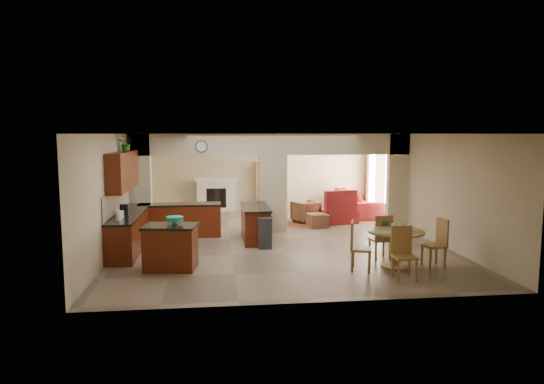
{
  "coord_description": "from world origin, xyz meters",
  "views": [
    {
      "loc": [
        -1.64,
        -12.67,
        2.8
      ],
      "look_at": [
        -0.1,
        0.3,
        1.23
      ],
      "focal_mm": 32.0,
      "sensor_mm": 36.0,
      "label": 1
    }
  ],
  "objects": [
    {
      "name": "partition_right_pier",
      "position": [
        3.7,
        1.0,
        1.4
      ],
      "size": [
        0.6,
        0.25,
        2.8
      ],
      "primitive_type": "cube",
      "color": "beige",
      "rests_on": "floor"
    },
    {
      "name": "fireplace",
      "position": [
        -1.6,
        4.83,
        0.61
      ],
      "size": [
        1.6,
        0.35,
        1.2
      ],
      "color": "white",
      "rests_on": "floor"
    },
    {
      "name": "fruit_bowl",
      "position": [
        2.11,
        -3.21,
        0.88
      ],
      "size": [
        0.31,
        0.31,
        0.17
      ],
      "primitive_type": "cylinder",
      "color": "#79A423",
      "rests_on": "dining_table"
    },
    {
      "name": "drape_a_left",
      "position": [
        3.93,
        1.7,
        1.2
      ],
      "size": [
        0.1,
        0.28,
        2.3
      ],
      "primitive_type": "cube",
      "color": "#3C1F18",
      "rests_on": "wall_right"
    },
    {
      "name": "rug",
      "position": [
        1.2,
        2.1,
        0.01
      ],
      "size": [
        1.6,
        1.3,
        0.01
      ],
      "primitive_type": "cube",
      "color": "brown",
      "rests_on": "floor"
    },
    {
      "name": "window_b",
      "position": [
        3.97,
        4.0,
        1.2
      ],
      "size": [
        0.02,
        0.9,
        1.9
      ],
      "primitive_type": "cube",
      "color": "white",
      "rests_on": "wall_right"
    },
    {
      "name": "partition_header",
      "position": [
        0.0,
        1.0,
        2.5
      ],
      "size": [
        8.0,
        0.25,
        0.6
      ],
      "primitive_type": "cube",
      "color": "beige",
      "rests_on": "partition_center_pier"
    },
    {
      "name": "chaise",
      "position": [
        2.2,
        2.09,
        0.21
      ],
      "size": [
        1.25,
        1.11,
        0.43
      ],
      "primitive_type": "cube",
      "rotation": [
        0.0,
        0.0,
        0.25
      ],
      "color": "maroon",
      "rests_on": "floor"
    },
    {
      "name": "wall_clock",
      "position": [
        -2.0,
        0.85,
        2.45
      ],
      "size": [
        0.34,
        0.03,
        0.34
      ],
      "primitive_type": "cylinder",
      "rotation": [
        1.57,
        0.0,
        0.0
      ],
      "color": "#522D1B",
      "rests_on": "partition_header"
    },
    {
      "name": "peninsula",
      "position": [
        -0.6,
        -0.11,
        0.46
      ],
      "size": [
        0.7,
        1.85,
        0.91
      ],
      "color": "#451708",
      "rests_on": "floor"
    },
    {
      "name": "shelving_unit",
      "position": [
        0.35,
        4.82,
        0.9
      ],
      "size": [
        1.0,
        0.32,
        1.8
      ],
      "primitive_type": "cube",
      "color": "olive",
      "rests_on": "floor"
    },
    {
      "name": "chair_west",
      "position": [
        1.24,
        -3.21,
        0.55
      ],
      "size": [
        0.54,
        0.54,
        1.02
      ],
      "rotation": [
        0.0,
        0.0,
        1.23
      ],
      "color": "olive",
      "rests_on": "floor"
    },
    {
      "name": "wall_back",
      "position": [
        0.0,
        5.0,
        1.4
      ],
      "size": [
        8.0,
        0.0,
        8.0
      ],
      "primitive_type": "plane",
      "rotation": [
        1.57,
        0.0,
        0.0
      ],
      "color": "beige",
      "rests_on": "floor"
    },
    {
      "name": "kitchen_island",
      "position": [
        -2.57,
        -2.67,
        0.47
      ],
      "size": [
        1.17,
        0.91,
        0.93
      ],
      "rotation": [
        0.0,
        0.0,
        -0.14
      ],
      "color": "#451708",
      "rests_on": "floor"
    },
    {
      "name": "wall_left",
      "position": [
        -4.0,
        0.0,
        1.4
      ],
      "size": [
        0.0,
        10.0,
        10.0
      ],
      "primitive_type": "plane",
      "rotation": [
        1.57,
        0.0,
        1.57
      ],
      "color": "beige",
      "rests_on": "floor"
    },
    {
      "name": "chair_east",
      "position": [
        3.02,
        -3.11,
        0.55
      ],
      "size": [
        0.46,
        0.46,
        1.02
      ],
      "rotation": [
        0.0,
        0.0,
        4.82
      ],
      "color": "olive",
      "rests_on": "floor"
    },
    {
      "name": "wall_front",
      "position": [
        0.0,
        -5.0,
        1.4
      ],
      "size": [
        8.0,
        0.0,
        8.0
      ],
      "primitive_type": "plane",
      "rotation": [
        -1.57,
        0.0,
        0.0
      ],
      "color": "beige",
      "rests_on": "floor"
    },
    {
      "name": "trash_can",
      "position": [
        -0.44,
        -1.07,
        0.35
      ],
      "size": [
        0.36,
        0.31,
        0.7
      ],
      "primitive_type": "cube",
      "rotation": [
        0.0,
        0.0,
        -0.09
      ],
      "color": "#2A2B2D",
      "rests_on": "floor"
    },
    {
      "name": "chair_north",
      "position": [
        2.02,
        -2.48,
        0.55
      ],
      "size": [
        0.46,
        0.46,
        1.02
      ],
      "rotation": [
        0.0,
        0.0,
        3.24
      ],
      "color": "olive",
      "rests_on": "floor"
    },
    {
      "name": "ceiling",
      "position": [
        0.0,
        0.0,
        2.8
      ],
      "size": [
        10.0,
        10.0,
        0.0
      ],
      "primitive_type": "plane",
      "rotation": [
        3.14,
        0.0,
        0.0
      ],
      "color": "white",
      "rests_on": "wall_back"
    },
    {
      "name": "glazed_door",
      "position": [
        3.97,
        3.15,
        1.05
      ],
      "size": [
        0.02,
        0.7,
        2.1
      ],
      "primitive_type": "cube",
      "color": "white",
      "rests_on": "wall_right"
    },
    {
      "name": "partition_center_pier",
      "position": [
        0.0,
        1.0,
        1.1
      ],
      "size": [
        0.8,
        0.25,
        2.2
      ],
      "primitive_type": "cube",
      "color": "beige",
      "rests_on": "floor"
    },
    {
      "name": "drape_b_right",
      "position": [
        3.93,
        4.6,
        1.2
      ],
      "size": [
        0.1,
        0.28,
        2.3
      ],
      "primitive_type": "cube",
      "color": "#3C1F18",
      "rests_on": "wall_right"
    },
    {
      "name": "plant",
      "position": [
        -3.82,
        -0.23,
        2.56
      ],
      "size": [
        0.43,
        0.41,
        0.39
      ],
      "primitive_type": "imported",
      "rotation": [
        0.0,
        0.0,
        -0.35
      ],
      "color": "#1A5015",
      "rests_on": "upper_cabinets"
    },
    {
      "name": "chair_south",
      "position": [
        1.96,
        -3.86,
        0.55
      ],
      "size": [
        0.42,
        0.43,
        1.02
      ],
      "rotation": [
        0.0,
        0.0,
        -0.01
      ],
      "color": "olive",
      "rests_on": "floor"
    },
    {
      "name": "teal_bowl",
      "position": [
        -2.48,
        -2.6,
        1.01
      ],
      "size": [
        0.35,
        0.35,
        0.17
      ],
      "primitive_type": "cylinder",
      "color": "#169A7C",
      "rests_on": "kitchen_island"
    },
    {
      "name": "ceiling_fan",
      "position": [
        1.5,
        3.0,
        2.56
      ],
      "size": [
        1.0,
        1.0,
        0.1
      ],
      "primitive_type": "cylinder",
      "color": "white",
      "rests_on": "ceiling"
    },
    {
      "name": "sofa",
      "position": [
        3.3,
        3.63,
        0.42
      ],
      "size": [
        2.87,
        1.15,
        0.84
      ],
      "primitive_type": "imported",
      "rotation": [
        0.0,
        0.0,
        1.56
      ],
      "color": "maroon",
      "rests_on": "floor"
    },
    {
      "name": "armchair",
      "position": [
        1.21,
        2.29,
        0.34
      ],
      "size": [
        0.99,
        1.0,
        0.68
      ],
      "primitive_type": "imported",
      "rotation": [
        0.0,
        0.0,
        3.62
      ],
      "color": "maroon",
      "rests_on": "floor"
    },
    {
      "name": "floor",
      "position": [
        0.0,
        0.0,
        0.0
      ],
      "size": [
        10.0,
        10.0,
        0.0
      ],
      "primitive_type": "plane",
      "color": "#7B6955",
      "rests_on": "ground"
    },
    {
      "name": "dining_table",
      "position": [
        2.09,
        -3.15,
        0.52
      ],
      "size": [
        1.17,
        1.17,
        0.8
      ],
      "color": "olive",
      "rests_on": "floor"
    },
    {
      "name": "window_a",
      "position": [
        3.97,
        2.3,
        1.2
      ],
      "size": [
        0.02,
        0.9,
        1.9
      ],
      "primitive_type": "cube",
      "color": "white",
      "rests_on": "wall_right"
    },
    {
      "name": "partition_left_pier",
      "position": [
        -3.7,
        1.0,
        1.4
      ],
      "size": [
        0.6,
        0.25,
        2.8
      ],
      "primitive_type": "cube",
      "color": "beige",
      "rests_on": "floor"
    },
    {
      "name": "drape_a_right",
      "position": [
        3.93,
        2.9,
        1.2
      ],
      "size": [
        0.1,
        0.28,
        2.3
      ],
      "primitive_type": "cube",
      "color": "#3C1F18",
      "rests_on": "wall_right"
    },
    {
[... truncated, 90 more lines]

